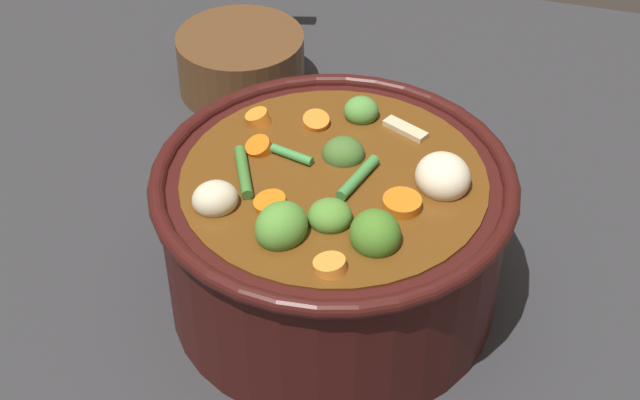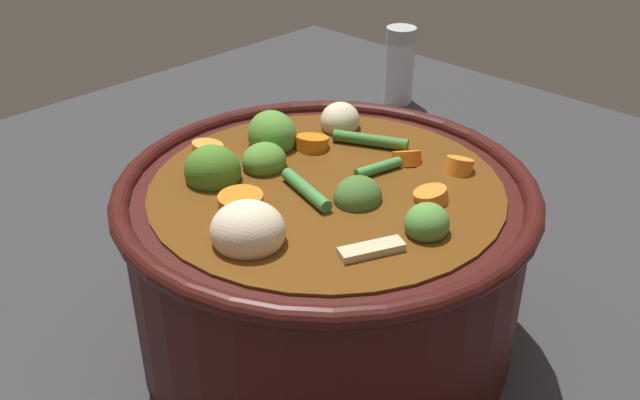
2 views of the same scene
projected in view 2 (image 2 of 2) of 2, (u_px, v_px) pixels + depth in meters
ground_plane at (325, 334)px, 0.53m from camera, size 1.10×1.10×0.00m
cooking_pot at (325, 257)px, 0.49m from camera, size 0.28×0.28×0.15m
salt_shaker at (399, 65)px, 0.89m from camera, size 0.04×0.04×0.10m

